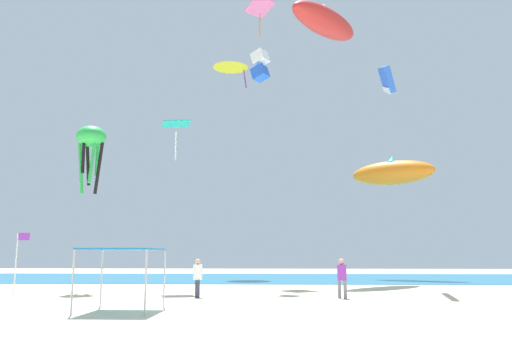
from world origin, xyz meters
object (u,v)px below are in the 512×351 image
Objects in this scene: canopy_tent at (123,252)px; person_near_tent at (342,275)px; kite_inflatable_red at (324,21)px; person_leftmost at (198,275)px; kite_diamond_pink at (260,8)px; kite_diamond_teal at (176,126)px; kite_inflatable_orange at (393,173)px; kite_parafoil_blue at (386,80)px; banner_flag at (18,258)px; kite_box_white at (260,65)px; kite_delta_yellow at (231,65)px; kite_octopus_green at (91,140)px.

canopy_tent is 10.77m from person_near_tent.
person_leftmost is at bearing 15.39° from kite_inflatable_red.
person_leftmost is at bearing 38.69° from kite_diamond_pink.
kite_diamond_teal is 0.31× the size of kite_inflatable_orange.
canopy_tent is 28.01m from kite_diamond_pink.
kite_inflatable_red is 1.40× the size of kite_parafoil_blue.
banner_flag is at bearing 144.57° from canopy_tent.
person_leftmost is at bearing 73.09° from canopy_tent.
kite_diamond_teal is (-4.88, -8.51, -12.08)m from kite_diamond_pink.
kite_diamond_pink is at bearing -124.96° from kite_inflatable_orange.
kite_inflatable_red is at bearing 164.06° from kite_diamond_pink.
kite_inflatable_red reaches higher than kite_diamond_pink.
person_leftmost is 0.90× the size of kite_box_white.
person_near_tent is 0.61× the size of banner_flag.
banner_flag is at bearing -0.91° from kite_inflatable_red.
kite_delta_yellow is 2.19× the size of kite_box_white.
person_leftmost is 15.34m from kite_box_white.
kite_box_white is (-8.18, 0.66, 1.35)m from kite_parafoil_blue.
kite_delta_yellow is at bearing 72.06° from banner_flag.
kite_box_white reaches higher than kite_diamond_teal.
kite_delta_yellow is (7.74, 23.90, 18.99)m from banner_flag.
kite_inflatable_orange reaches higher than banner_flag.
canopy_tent is 30.38m from kite_inflatable_orange.
kite_inflatable_red reaches higher than kite_box_white.
banner_flag is at bearing 49.71° from kite_delta_yellow.
kite_box_white reaches higher than kite_parafoil_blue.
banner_flag is 9.02m from kite_octopus_green.
person_leftmost is 0.25× the size of kite_inflatable_red.
kite_delta_yellow is 1.10× the size of kite_octopus_green.
kite_diamond_teal is (-13.29, -1.47, -3.30)m from kite_parafoil_blue.
canopy_tent is at bearing 142.39° from person_leftmost.
banner_flag is 0.75× the size of kite_octopus_green.
kite_diamond_pink is at bearing 76.79° from canopy_tent.
banner_flag is 18.85m from kite_box_white.
person_near_tent reaches higher than person_leftmost.
kite_box_white is 0.88× the size of kite_diamond_teal.
kite_inflatable_red reaches higher than kite_octopus_green.
kite_diamond_pink is 1.27× the size of kite_diamond_teal.
banner_flag is at bearing -164.23° from kite_octopus_green.
kite_inflatable_orange is (22.48, 20.24, 7.31)m from banner_flag.
kite_diamond_pink is 9.87m from kite_delta_yellow.
kite_octopus_green is at bearing 118.00° from canopy_tent.
banner_flag is 0.41× the size of kite_inflatable_red.
person_near_tent is 0.41× the size of kite_delta_yellow.
kite_diamond_pink is 18.08m from kite_inflatable_orange.
kite_parafoil_blue is at bearing 115.77° from kite_box_white.
person_near_tent is 0.25× the size of kite_inflatable_red.
kite_parafoil_blue is (3.98, 6.32, 12.13)m from person_near_tent.
banner_flag is at bearing 118.72° from kite_diamond_teal.
banner_flag is 0.57× the size of kite_parafoil_blue.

